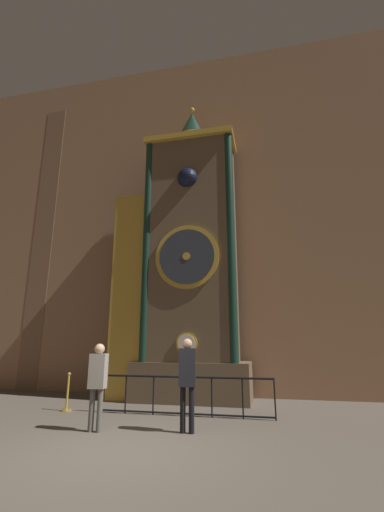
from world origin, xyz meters
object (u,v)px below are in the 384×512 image
at_px(clock_tower, 181,264).
at_px(visitor_near, 98,377).
at_px(visitor_far, 187,375).
at_px(stanchion_post, 67,398).

bearing_deg(clock_tower, visitor_near, -99.94).
bearing_deg(visitor_far, visitor_near, 179.78).
distance_m(visitor_near, visitor_far, 1.86).
bearing_deg(clock_tower, stanchion_post, -138.87).
bearing_deg(visitor_near, visitor_far, 4.32).
distance_m(visitor_far, stanchion_post, 4.02).
bearing_deg(stanchion_post, visitor_far, -22.93).
xyz_separation_m(clock_tower, visitor_far, (1.12, -3.73, -3.24)).
height_order(clock_tower, visitor_far, clock_tower).
height_order(visitor_far, stanchion_post, visitor_far).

